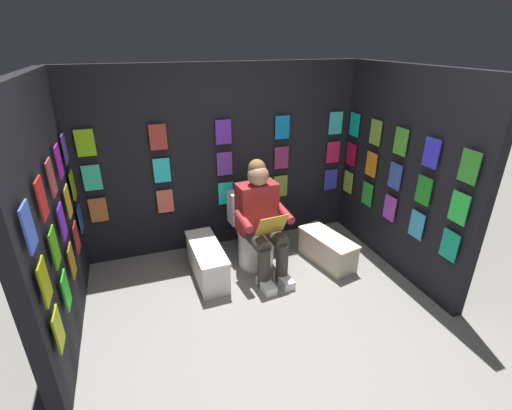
# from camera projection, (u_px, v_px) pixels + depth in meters

# --- Properties ---
(ground_plane) EXTENTS (30.00, 30.00, 0.00)m
(ground_plane) POSITION_uv_depth(u_px,v_px,m) (294.00, 363.00, 2.79)
(ground_plane) COLOR gray
(display_wall_back) EXTENTS (3.19, 0.14, 2.04)m
(display_wall_back) POSITION_uv_depth(u_px,v_px,m) (223.00, 159.00, 4.09)
(display_wall_back) COLOR black
(display_wall_back) RESTS_ON ground
(display_wall_left) EXTENTS (0.14, 1.96, 2.04)m
(display_wall_left) POSITION_uv_depth(u_px,v_px,m) (402.00, 173.00, 3.68)
(display_wall_left) COLOR black
(display_wall_left) RESTS_ON ground
(display_wall_right) EXTENTS (0.14, 1.96, 2.04)m
(display_wall_right) POSITION_uv_depth(u_px,v_px,m) (49.00, 220.00, 2.73)
(display_wall_right) COLOR black
(display_wall_right) RESTS_ON ground
(toilet) EXTENTS (0.43, 0.57, 0.77)m
(toilet) POSITION_uv_depth(u_px,v_px,m) (253.00, 234.00, 3.96)
(toilet) COLOR white
(toilet) RESTS_ON ground
(person_reading) EXTENTS (0.55, 0.71, 1.19)m
(person_reading) POSITION_uv_depth(u_px,v_px,m) (262.00, 220.00, 3.66)
(person_reading) COLOR maroon
(person_reading) RESTS_ON ground
(comic_longbox_near) EXTENTS (0.31, 0.79, 0.36)m
(comic_longbox_near) POSITION_uv_depth(u_px,v_px,m) (207.00, 261.00, 3.73)
(comic_longbox_near) COLOR white
(comic_longbox_near) RESTS_ON ground
(comic_longbox_far) EXTENTS (0.42, 0.74, 0.32)m
(comic_longbox_far) POSITION_uv_depth(u_px,v_px,m) (327.00, 249.00, 3.99)
(comic_longbox_far) COLOR beige
(comic_longbox_far) RESTS_ON ground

